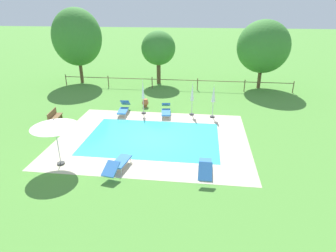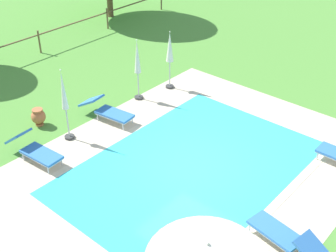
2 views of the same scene
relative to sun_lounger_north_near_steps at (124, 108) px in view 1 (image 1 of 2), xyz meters
name	(u,v)px [view 1 (image 1 of 2)]	position (x,y,z in m)	size (l,w,h in m)	color
ground_plane	(153,138)	(2.70, -3.75, -0.37)	(160.00, 160.00, 0.00)	#518E38
pool_deck_paving	(153,138)	(2.70, -3.75, -0.37)	(10.88, 8.46, 0.01)	beige
swimming_pool_water	(153,138)	(2.70, -3.75, -0.37)	(7.56, 5.15, 0.01)	#38C6D1
pool_coping_rim	(153,138)	(2.70, -3.75, -0.36)	(8.04, 5.63, 0.01)	beige
sun_lounger_north_near_steps	(124,108)	(0.00, 0.00, 0.00)	(0.75, 2.04, 0.84)	#3370BC
sun_lounger_north_mid	(118,163)	(1.71, -7.34, -0.02)	(0.94, 2.15, 0.70)	#3370BC
sun_lounger_north_far	(166,110)	(3.00, 0.07, -0.01)	(0.85, 2.11, 0.75)	#3370BC
sun_lounger_north_end	(205,167)	(5.73, -7.22, 0.01)	(0.62, 1.98, 0.88)	#3370BC
patio_umbrella_open_foreground	(54,123)	(-1.22, -7.15, 1.77)	(2.18, 2.18, 2.39)	#383838
patio_umbrella_closed_row_west	(192,95)	(4.77, 0.32, 1.09)	(0.32, 0.32, 2.31)	#383838
patio_umbrella_closed_row_mid_west	(214,96)	(6.19, 0.03, 1.14)	(0.32, 0.32, 2.28)	#383838
patio_umbrella_closed_row_centre	(143,93)	(1.39, 0.16, 1.12)	(0.32, 0.32, 2.43)	#383838
wooden_bench_lawn_side	(54,117)	(-3.93, -2.34, 0.09)	(0.64, 1.55, 0.87)	brown
terracotta_urn_near_fence	(145,103)	(1.24, 1.55, -0.04)	(0.48, 0.48, 0.61)	#B7663D
perimeter_fence	(175,81)	(2.93, 6.66, 0.33)	(20.63, 0.08, 1.05)	brown
tree_far_west	(77,37)	(-6.31, 7.91, 3.90)	(4.52, 4.52, 6.88)	brown
tree_west_mid	(263,47)	(10.53, 7.98, 3.32)	(4.54, 4.54, 5.96)	brown
tree_centre	(158,48)	(1.20, 8.53, 2.94)	(3.16, 3.16, 4.89)	brown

